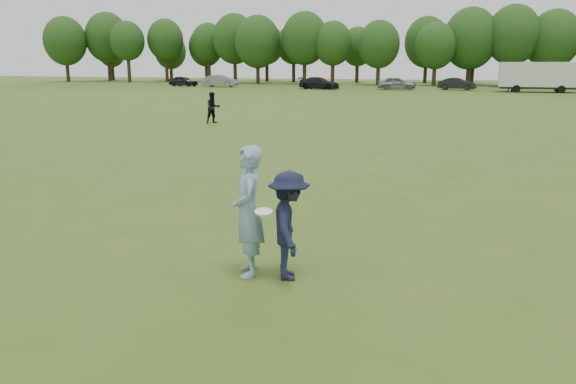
# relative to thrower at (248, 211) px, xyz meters

# --- Properties ---
(ground) EXTENTS (200.00, 200.00, 0.00)m
(ground) POSITION_rel_thrower_xyz_m (0.69, 0.34, -1.00)
(ground) COLOR #355518
(ground) RESTS_ON ground
(thrower) EXTENTS (0.73, 0.86, 2.00)m
(thrower) POSITION_rel_thrower_xyz_m (0.00, 0.00, 0.00)
(thrower) COLOR #81A2C7
(thrower) RESTS_ON ground
(defender) EXTENTS (0.94, 1.21, 1.66)m
(defender) POSITION_rel_thrower_xyz_m (0.64, 0.03, -0.17)
(defender) COLOR #171B32
(defender) RESTS_ON ground
(player_far_a) EXTENTS (1.00, 1.01, 1.65)m
(player_far_a) POSITION_rel_thrower_xyz_m (-9.70, 19.98, -0.18)
(player_far_a) COLOR black
(player_far_a) RESTS_ON ground
(player_far_d) EXTENTS (1.75, 0.99, 1.80)m
(player_far_d) POSITION_rel_thrower_xyz_m (7.88, 58.37, -0.10)
(player_far_d) COLOR black
(player_far_d) RESTS_ON ground
(car_a) EXTENTS (4.18, 2.12, 1.36)m
(car_a) POSITION_rel_thrower_xyz_m (-33.09, 61.65, -0.32)
(car_a) COLOR black
(car_a) RESTS_ON ground
(car_b) EXTENTS (4.71, 1.75, 1.54)m
(car_b) POSITION_rel_thrower_xyz_m (-27.54, 61.22, -0.23)
(car_b) COLOR slate
(car_b) RESTS_ON ground
(car_d) EXTENTS (5.14, 2.64, 1.43)m
(car_d) POSITION_rel_thrower_xyz_m (-13.58, 59.01, -0.29)
(car_d) COLOR black
(car_d) RESTS_ON ground
(car_e) EXTENTS (4.62, 2.32, 1.51)m
(car_e) POSITION_rel_thrower_xyz_m (-4.47, 59.94, -0.25)
(car_e) COLOR slate
(car_e) RESTS_ON ground
(car_f) EXTENTS (4.46, 2.08, 1.41)m
(car_f) POSITION_rel_thrower_xyz_m (2.29, 61.51, -0.29)
(car_f) COLOR black
(car_f) RESTS_ON ground
(disc_in_play) EXTENTS (0.31, 0.31, 0.08)m
(disc_in_play) POSITION_rel_thrower_xyz_m (0.32, -0.20, 0.07)
(disc_in_play) COLOR white
(disc_in_play) RESTS_ON ground
(cargo_trailer) EXTENTS (9.00, 2.75, 3.20)m
(cargo_trailer) POSITION_rel_thrower_xyz_m (10.66, 58.98, 0.77)
(cargo_trailer) COLOR silver
(cargo_trailer) RESTS_ON ground
(treeline) EXTENTS (130.35, 18.39, 11.74)m
(treeline) POSITION_rel_thrower_xyz_m (3.50, 77.24, 5.26)
(treeline) COLOR #332114
(treeline) RESTS_ON ground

